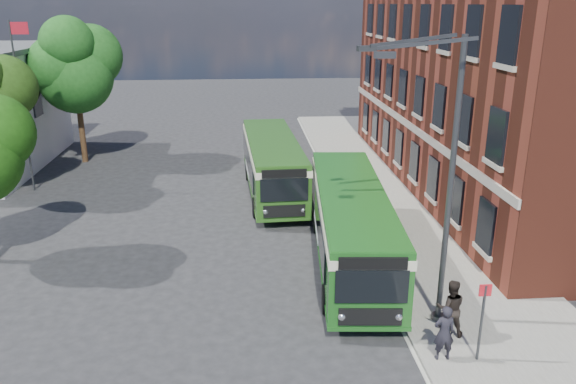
{
  "coord_description": "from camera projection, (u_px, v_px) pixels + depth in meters",
  "views": [
    {
      "loc": [
        -0.87,
        -17.38,
        9.79
      ],
      "look_at": [
        0.92,
        5.06,
        2.2
      ],
      "focal_mm": 35.0,
      "sensor_mm": 36.0,
      "label": 1
    }
  ],
  "objects": [
    {
      "name": "ground",
      "position": [
        273.0,
        298.0,
        19.61
      ],
      "size": [
        120.0,
        120.0,
        0.0
      ],
      "primitive_type": "plane",
      "color": "#262628",
      "rests_on": "ground"
    },
    {
      "name": "brick_office",
      "position": [
        523.0,
        59.0,
        29.78
      ],
      "size": [
        12.1,
        26.0,
        14.2
      ],
      "color": "maroon",
      "rests_on": "ground"
    },
    {
      "name": "pedestrian_a",
      "position": [
        444.0,
        333.0,
        15.78
      ],
      "size": [
        0.63,
        0.42,
        1.68
      ],
      "primitive_type": "imported",
      "rotation": [
        0.0,
        0.0,
        3.17
      ],
      "color": "black",
      "rests_on": "pavement"
    },
    {
      "name": "bus_front",
      "position": [
        351.0,
        219.0,
        21.84
      ],
      "size": [
        3.49,
        11.81,
        3.02
      ],
      "color": "#1C5B1B",
      "rests_on": "ground"
    },
    {
      "name": "bus_stop_sign",
      "position": [
        482.0,
        317.0,
        15.59
      ],
      "size": [
        0.35,
        0.08,
        2.52
      ],
      "color": "#383A3D",
      "rests_on": "ground"
    },
    {
      "name": "pedestrian_b",
      "position": [
        450.0,
        308.0,
        16.94
      ],
      "size": [
        1.0,
        0.84,
        1.82
      ],
      "primitive_type": "imported",
      "rotation": [
        0.0,
        0.0,
        2.96
      ],
      "color": "black",
      "rests_on": "pavement"
    },
    {
      "name": "street_lamp",
      "position": [
        439.0,
        182.0,
        16.56
      ],
      "size": [
        2.96,
        2.38,
        9.0
      ],
      "color": "#383A3D",
      "rests_on": "ground"
    },
    {
      "name": "bus_rear",
      "position": [
        272.0,
        161.0,
        29.89
      ],
      "size": [
        3.05,
        10.97,
        3.02
      ],
      "color": "#2A5A1B",
      "rests_on": "ground"
    },
    {
      "name": "pavement",
      "position": [
        406.0,
        211.0,
        27.68
      ],
      "size": [
        6.0,
        48.0,
        0.15
      ],
      "primitive_type": "cube",
      "color": "gray",
      "rests_on": "ground"
    },
    {
      "name": "kerb_line",
      "position": [
        345.0,
        214.0,
        27.47
      ],
      "size": [
        0.12,
        48.0,
        0.01
      ],
      "primitive_type": "cube",
      "color": "beige",
      "rests_on": "ground"
    },
    {
      "name": "tree_right",
      "position": [
        75.0,
        65.0,
        34.5
      ],
      "size": [
        5.42,
        5.15,
        9.15
      ],
      "color": "#352213",
      "rests_on": "ground"
    },
    {
      "name": "flagpole",
      "position": [
        22.0,
        101.0,
        29.37
      ],
      "size": [
        0.95,
        0.1,
        9.0
      ],
      "color": "#383A3D",
      "rests_on": "ground"
    }
  ]
}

